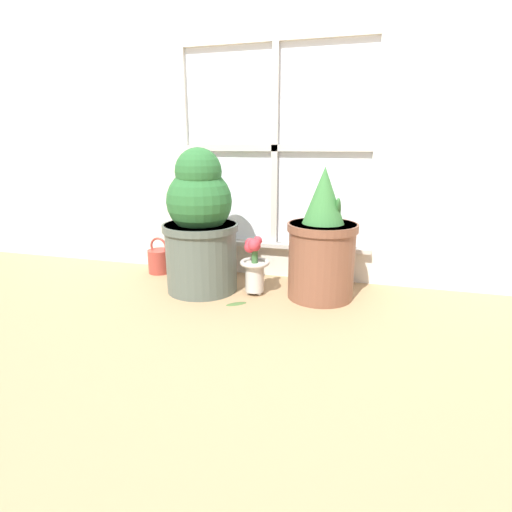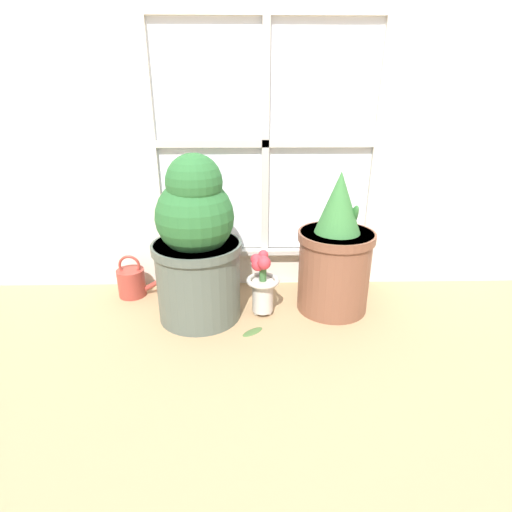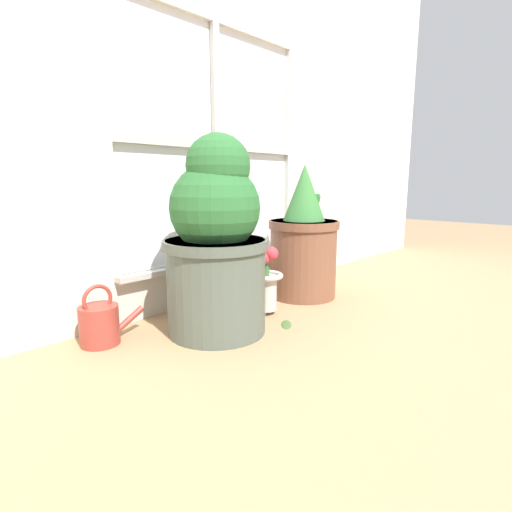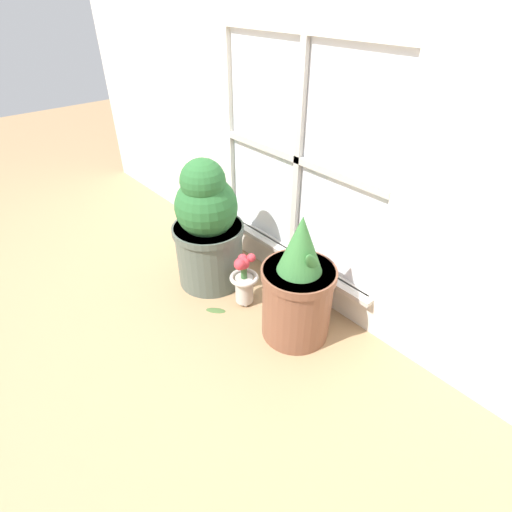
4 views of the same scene
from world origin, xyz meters
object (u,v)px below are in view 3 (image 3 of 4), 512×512
potted_plant_left (216,243)px  watering_can (100,324)px  potted_plant_right (303,243)px  flower_vase (265,278)px

potted_plant_left → watering_can: size_ratio=3.04×
potted_plant_left → potted_plant_right: (0.64, 0.06, -0.08)m
potted_plant_left → watering_can: 0.51m
potted_plant_left → flower_vase: (0.29, 0.01, -0.19)m
potted_plant_right → watering_can: 1.04m
potted_plant_left → flower_vase: size_ratio=2.48×
potted_plant_left → flower_vase: potted_plant_left is taller
potted_plant_left → potted_plant_right: 0.64m
potted_plant_left → watering_can: bearing=150.2°
potted_plant_right → watering_can: potted_plant_right is taller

